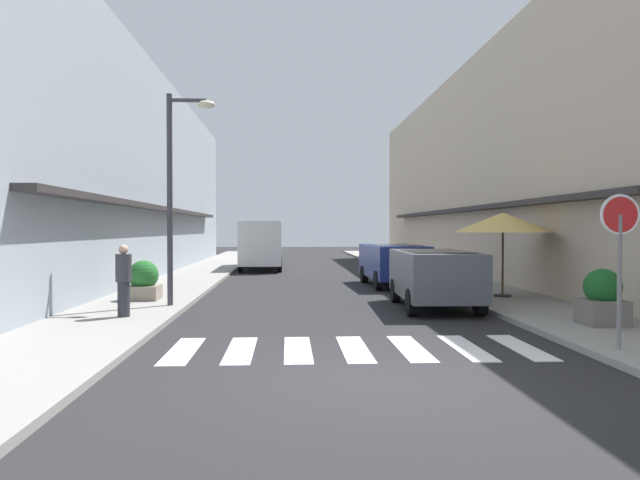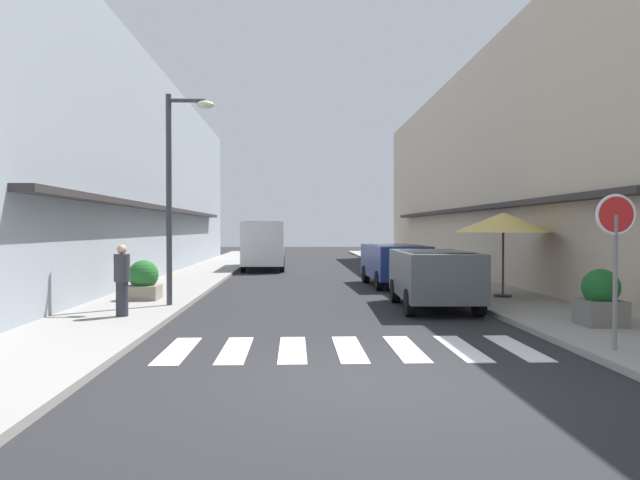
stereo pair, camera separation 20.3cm
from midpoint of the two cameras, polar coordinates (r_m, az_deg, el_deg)
ground_plane at (r=23.24m, az=0.05°, el=-3.89°), size 84.96×84.96×0.00m
sidewalk_left at (r=23.55m, az=-12.10°, el=-3.71°), size 2.64×54.06×0.12m
sidewalk_right at (r=23.97m, az=11.99°, el=-3.62°), size 2.64×54.06×0.12m
building_row_left at (r=25.38m, az=-20.36°, el=5.99°), size 5.50×36.75×8.44m
building_row_right at (r=26.09m, az=19.71°, el=6.42°), size 5.50×36.75×8.95m
crosswalk at (r=10.02m, az=3.45°, el=-10.52°), size 6.15×2.20×0.01m
parked_car_near at (r=15.08m, az=11.36°, el=-3.12°), size 1.93×3.98×1.47m
parked_car_mid at (r=20.78m, az=7.52°, el=-1.95°), size 1.93×4.28×1.47m
delivery_van at (r=29.02m, az=-5.26°, el=-0.12°), size 2.08×5.43×2.37m
round_street_sign at (r=10.30m, az=27.28°, el=0.80°), size 0.65×0.07×2.45m
street_lamp at (r=15.07m, az=-13.37°, el=6.05°), size 1.19×0.28×5.24m
cafe_umbrella at (r=17.20m, az=17.69°, el=1.61°), size 2.74×2.74×2.36m
planter_corner at (r=12.88m, az=26.01°, el=-5.14°), size 0.79×0.79×1.12m
planter_midblock at (r=16.49m, az=-16.43°, el=-3.84°), size 0.84×0.84×1.06m
pedestrian_walking_near at (r=13.43m, az=-18.27°, el=-3.61°), size 0.34×0.34×1.56m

